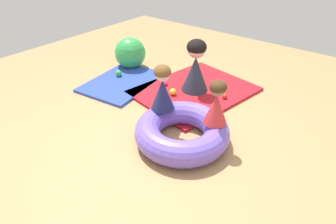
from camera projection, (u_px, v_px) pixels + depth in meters
ground_plane at (166, 144)px, 3.28m from camera, size 8.00×8.00×0.00m
gym_mat_near_left at (123, 82)px, 4.55m from camera, size 1.33×1.05×0.04m
gym_mat_far_left at (194, 91)px, 4.30m from camera, size 1.84×1.57×0.04m
inflatable_cushion at (182, 131)px, 3.24m from camera, size 1.06×1.06×0.29m
child_in_red at (217, 103)px, 3.02m from camera, size 0.29×0.29×0.50m
child_in_navy at (162, 88)px, 3.25m from camera, size 0.38×0.38×0.54m
adult_seated at (196, 66)px, 4.09m from camera, size 0.47×0.47×0.76m
play_ball_pink at (164, 82)px, 4.39m from camera, size 0.10×0.10×0.10m
play_ball_red at (225, 96)px, 4.05m from camera, size 0.07×0.07×0.07m
play_ball_yellow at (173, 92)px, 4.13m from camera, size 0.10×0.10×0.10m
play_ball_green at (119, 73)px, 4.66m from camera, size 0.10×0.10×0.10m
exercise_ball_large at (130, 53)px, 4.93m from camera, size 0.52×0.52×0.52m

